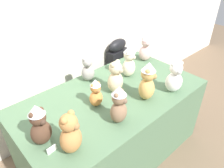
# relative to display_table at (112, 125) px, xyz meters

# --- Properties ---
(ground_plane) EXTENTS (10.00, 10.00, 0.00)m
(ground_plane) POSITION_rel_display_table_xyz_m (0.00, -0.25, -0.37)
(ground_plane) COLOR brown
(wall_back) EXTENTS (7.00, 0.08, 2.60)m
(wall_back) POSITION_rel_display_table_xyz_m (0.00, 0.72, 0.93)
(wall_back) COLOR silver
(wall_back) RESTS_ON ground_plane
(display_table) EXTENTS (1.73, 0.93, 0.74)m
(display_table) POSITION_rel_display_table_xyz_m (0.00, 0.00, 0.00)
(display_table) COLOR #4C6B4C
(display_table) RESTS_ON ground_plane
(instrument_case) EXTENTS (0.29, 0.14, 0.93)m
(instrument_case) POSITION_rel_display_table_xyz_m (0.63, 0.60, 0.10)
(instrument_case) COLOR black
(instrument_case) RESTS_ON ground_plane
(teddy_bear_ginger) EXTENTS (0.12, 0.11, 0.25)m
(teddy_bear_ginger) POSITION_rel_display_table_xyz_m (-0.19, -0.01, 0.50)
(teddy_bear_ginger) COLOR #D17F3D
(teddy_bear_ginger) RESTS_ON display_table
(teddy_bear_mocha) EXTENTS (0.17, 0.16, 0.32)m
(teddy_bear_mocha) POSITION_rel_display_table_xyz_m (-0.19, -0.28, 0.53)
(teddy_bear_mocha) COLOR #7F6047
(teddy_bear_mocha) RESTS_ON display_table
(teddy_bear_ash) EXTENTS (0.15, 0.14, 0.25)m
(teddy_bear_ash) POSITION_rel_display_table_xyz_m (-0.00, 0.35, 0.49)
(teddy_bear_ash) COLOR gray
(teddy_bear_ash) RESTS_ON display_table
(teddy_bear_honey) EXTENTS (0.20, 0.19, 0.35)m
(teddy_bear_honey) POSITION_rel_display_table_xyz_m (0.19, -0.23, 0.54)
(teddy_bear_honey) COLOR tan
(teddy_bear_honey) RESTS_ON display_table
(teddy_bear_snow) EXTENTS (0.20, 0.19, 0.30)m
(teddy_bear_snow) POSITION_rel_display_table_xyz_m (0.46, -0.32, 0.51)
(teddy_bear_snow) COLOR white
(teddy_bear_snow) RESTS_ON display_table
(teddy_bear_caramel) EXTENTS (0.20, 0.19, 0.31)m
(teddy_bear_caramel) POSITION_rel_display_table_xyz_m (-0.60, -0.27, 0.52)
(teddy_bear_caramel) COLOR #B27A42
(teddy_bear_caramel) RESTS_ON display_table
(teddy_bear_blush) EXTENTS (0.18, 0.17, 0.32)m
(teddy_bear_blush) POSITION_rel_display_table_xyz_m (0.74, 0.25, 0.53)
(teddy_bear_blush) COLOR beige
(teddy_bear_blush) RESTS_ON display_table
(teddy_bear_sand) EXTENTS (0.19, 0.17, 0.31)m
(teddy_bear_sand) POSITION_rel_display_table_xyz_m (0.07, 0.03, 0.52)
(teddy_bear_sand) COLOR #CCB78E
(teddy_bear_sand) RESTS_ON display_table
(teddy_bear_cocoa) EXTENTS (0.17, 0.15, 0.32)m
(teddy_bear_cocoa) POSITION_rel_display_table_xyz_m (-0.71, -0.08, 0.53)
(teddy_bear_cocoa) COLOR #4C3323
(teddy_bear_cocoa) RESTS_ON display_table
(teddy_bear_cream) EXTENTS (0.18, 0.16, 0.33)m
(teddy_bear_cream) POSITION_rel_display_table_xyz_m (0.36, 0.14, 0.53)
(teddy_bear_cream) COLOR beige
(teddy_bear_cream) RESTS_ON display_table
(name_card_front_left) EXTENTS (0.07, 0.01, 0.05)m
(name_card_front_left) POSITION_rel_display_table_xyz_m (-0.71, -0.20, 0.40)
(name_card_front_left) COLOR white
(name_card_front_left) RESTS_ON display_table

